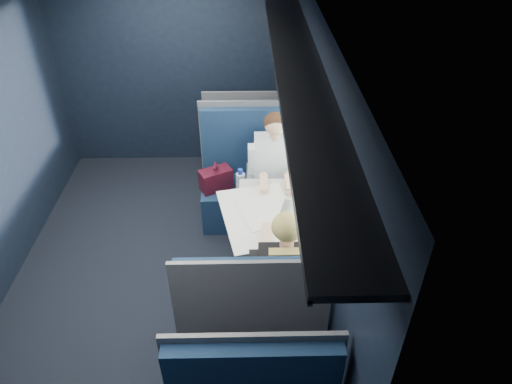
{
  "coord_description": "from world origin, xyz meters",
  "views": [
    {
      "loc": [
        0.84,
        -3.11,
        3.24
      ],
      "look_at": [
        0.9,
        0.0,
        0.95
      ],
      "focal_mm": 32.0,
      "sensor_mm": 36.0,
      "label": 1
    }
  ],
  "objects_px": {
    "man": "(275,169)",
    "cup": "(301,182)",
    "seat_row_front": "(249,141)",
    "seat_bay_near": "(248,184)",
    "laptop": "(301,207)",
    "table": "(271,218)",
    "seat_bay_far": "(252,317)",
    "bottle_small": "(303,188)",
    "woman": "(284,271)"
  },
  "relations": [
    {
      "from": "man",
      "to": "bottle_small",
      "type": "height_order",
      "value": "man"
    },
    {
      "from": "bottle_small",
      "to": "laptop",
      "type": "bearing_deg",
      "value": -101.1
    },
    {
      "from": "table",
      "to": "laptop",
      "type": "xyz_separation_m",
      "value": [
        0.25,
        -0.03,
        0.14
      ]
    },
    {
      "from": "man",
      "to": "laptop",
      "type": "bearing_deg",
      "value": -75.77
    },
    {
      "from": "bottle_small",
      "to": "seat_bay_far",
      "type": "bearing_deg",
      "value": -114.09
    },
    {
      "from": "seat_bay_near",
      "to": "man",
      "type": "bearing_deg",
      "value": -32.91
    },
    {
      "from": "cup",
      "to": "woman",
      "type": "bearing_deg",
      "value": -101.92
    },
    {
      "from": "seat_bay_far",
      "to": "cup",
      "type": "xyz_separation_m",
      "value": [
        0.48,
        1.25,
        0.37
      ]
    },
    {
      "from": "woman",
      "to": "seat_row_front",
      "type": "bearing_deg",
      "value": 95.7
    },
    {
      "from": "seat_row_front",
      "to": "laptop",
      "type": "bearing_deg",
      "value": -76.61
    },
    {
      "from": "seat_bay_far",
      "to": "bottle_small",
      "type": "distance_m",
      "value": 1.25
    },
    {
      "from": "man",
      "to": "cup",
      "type": "distance_m",
      "value": 0.4
    },
    {
      "from": "seat_row_front",
      "to": "woman",
      "type": "height_order",
      "value": "woman"
    },
    {
      "from": "seat_row_front",
      "to": "cup",
      "type": "distance_m",
      "value": 1.55
    },
    {
      "from": "seat_row_front",
      "to": "laptop",
      "type": "height_order",
      "value": "seat_row_front"
    },
    {
      "from": "seat_bay_far",
      "to": "seat_row_front",
      "type": "distance_m",
      "value": 2.67
    },
    {
      "from": "man",
      "to": "bottle_small",
      "type": "xyz_separation_m",
      "value": [
        0.23,
        -0.5,
        0.12
      ]
    },
    {
      "from": "table",
      "to": "seat_bay_near",
      "type": "relative_size",
      "value": 0.79
    },
    {
      "from": "seat_bay_near",
      "to": "seat_bay_far",
      "type": "height_order",
      "value": "same"
    },
    {
      "from": "bottle_small",
      "to": "seat_bay_near",
      "type": "bearing_deg",
      "value": 126.34
    },
    {
      "from": "seat_bay_near",
      "to": "bottle_small",
      "type": "height_order",
      "value": "seat_bay_near"
    },
    {
      "from": "table",
      "to": "seat_row_front",
      "type": "height_order",
      "value": "seat_row_front"
    },
    {
      "from": "seat_bay_far",
      "to": "seat_row_front",
      "type": "xyz_separation_m",
      "value": [
        0.0,
        2.67,
        -0.0
      ]
    },
    {
      "from": "woman",
      "to": "bottle_small",
      "type": "distance_m",
      "value": 0.94
    },
    {
      "from": "seat_bay_far",
      "to": "bottle_small",
      "type": "xyz_separation_m",
      "value": [
        0.48,
        1.07,
        0.43
      ]
    },
    {
      "from": "seat_row_front",
      "to": "laptop",
      "type": "relative_size",
      "value": 3.14
    },
    {
      "from": "table",
      "to": "seat_row_front",
      "type": "xyz_separation_m",
      "value": [
        -0.18,
        1.8,
        -0.25
      ]
    },
    {
      "from": "laptop",
      "to": "woman",
      "type": "bearing_deg",
      "value": -105.3
    },
    {
      "from": "seat_row_front",
      "to": "cup",
      "type": "xyz_separation_m",
      "value": [
        0.48,
        -1.42,
        0.38
      ]
    },
    {
      "from": "cup",
      "to": "seat_bay_near",
      "type": "bearing_deg",
      "value": 135.01
    },
    {
      "from": "table",
      "to": "seat_bay_near",
      "type": "xyz_separation_m",
      "value": [
        -0.2,
        0.87,
        -0.24
      ]
    },
    {
      "from": "woman",
      "to": "cup",
      "type": "height_order",
      "value": "woman"
    },
    {
      "from": "bottle_small",
      "to": "table",
      "type": "bearing_deg",
      "value": -146.29
    },
    {
      "from": "seat_bay_near",
      "to": "table",
      "type": "bearing_deg",
      "value": -77.31
    },
    {
      "from": "seat_bay_near",
      "to": "seat_bay_far",
      "type": "xyz_separation_m",
      "value": [
        0.01,
        -1.74,
        -0.01
      ]
    },
    {
      "from": "table",
      "to": "seat_bay_near",
      "type": "bearing_deg",
      "value": 102.69
    },
    {
      "from": "seat_bay_near",
      "to": "laptop",
      "type": "height_order",
      "value": "seat_bay_near"
    },
    {
      "from": "woman",
      "to": "laptop",
      "type": "height_order",
      "value": "woman"
    },
    {
      "from": "table",
      "to": "seat_bay_far",
      "type": "bearing_deg",
      "value": -101.78
    },
    {
      "from": "seat_bay_far",
      "to": "seat_bay_near",
      "type": "bearing_deg",
      "value": 90.44
    },
    {
      "from": "seat_bay_near",
      "to": "cup",
      "type": "relative_size",
      "value": 12.93
    },
    {
      "from": "bottle_small",
      "to": "cup",
      "type": "relative_size",
      "value": 2.35
    },
    {
      "from": "seat_row_front",
      "to": "woman",
      "type": "distance_m",
      "value": 2.54
    },
    {
      "from": "seat_row_front",
      "to": "man",
      "type": "xyz_separation_m",
      "value": [
        0.25,
        -1.1,
        0.31
      ]
    },
    {
      "from": "cup",
      "to": "laptop",
      "type": "bearing_deg",
      "value": -96.15
    },
    {
      "from": "man",
      "to": "cup",
      "type": "height_order",
      "value": "man"
    },
    {
      "from": "seat_row_front",
      "to": "seat_bay_near",
      "type": "bearing_deg",
      "value": -90.82
    },
    {
      "from": "table",
      "to": "man",
      "type": "distance_m",
      "value": 0.7
    },
    {
      "from": "table",
      "to": "man",
      "type": "bearing_deg",
      "value": 84.48
    },
    {
      "from": "seat_bay_far",
      "to": "cup",
      "type": "height_order",
      "value": "seat_bay_far"
    }
  ]
}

